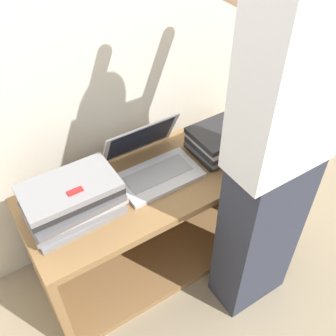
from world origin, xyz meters
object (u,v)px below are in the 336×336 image
at_px(laptop_stack_left, 73,200).
at_px(laptop_stack_right, 229,137).
at_px(laptop_open, 153,164).
at_px(person, 278,151).

bearing_deg(laptop_stack_left, laptop_stack_right, 0.08).
xyz_separation_m(laptop_open, laptop_stack_left, (-0.41, -0.06, 0.05)).
height_order(laptop_stack_left, person, person).
relative_size(laptop_open, person, 0.21).
relative_size(laptop_open, laptop_stack_left, 0.95).
xyz_separation_m(laptop_stack_left, person, (0.68, -0.40, 0.24)).
xyz_separation_m(laptop_open, laptop_stack_right, (0.40, -0.05, 0.02)).
relative_size(laptop_stack_right, person, 0.21).
height_order(laptop_open, person, person).
distance_m(laptop_open, laptop_stack_left, 0.42).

